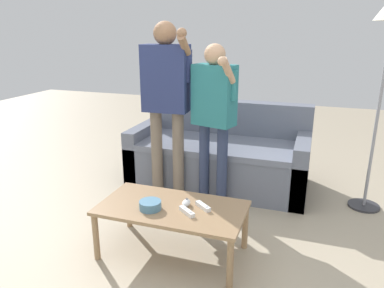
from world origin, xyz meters
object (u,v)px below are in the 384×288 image
at_px(coffee_table, 172,212).
at_px(player_center, 214,108).
at_px(game_remote_nunchuk, 186,203).
at_px(snack_bowl, 150,205).
at_px(game_remote_wand_far, 187,212).
at_px(couch, 220,156).
at_px(player_left, 166,92).
at_px(game_remote_wand_near, 203,206).

distance_m(coffee_table, player_center, 1.06).
height_order(coffee_table, game_remote_nunchuk, game_remote_nunchuk).
height_order(coffee_table, snack_bowl, snack_bowl).
xyz_separation_m(coffee_table, game_remote_wand_far, (0.14, -0.07, 0.06)).
xyz_separation_m(coffee_table, player_center, (0.05, 0.88, 0.59)).
xyz_separation_m(couch, player_left, (-0.38, -0.52, 0.74)).
height_order(coffee_table, player_center, player_center).
distance_m(game_remote_nunchuk, game_remote_wand_near, 0.12).
xyz_separation_m(snack_bowl, player_center, (0.18, 0.97, 0.51)).
relative_size(couch, snack_bowl, 11.69).
distance_m(player_left, game_remote_wand_far, 1.26).
bearing_deg(game_remote_wand_near, game_remote_wand_far, -126.22).
height_order(game_remote_nunchuk, player_left, player_left).
height_order(coffee_table, player_left, player_left).
relative_size(couch, game_remote_wand_near, 13.19).
relative_size(player_left, game_remote_wand_near, 12.05).
xyz_separation_m(couch, snack_bowl, (-0.12, -1.48, 0.12)).
xyz_separation_m(coffee_table, game_remote_nunchuk, (0.09, 0.04, 0.07)).
height_order(snack_bowl, player_center, player_center).
distance_m(snack_bowl, game_remote_wand_near, 0.37).
distance_m(coffee_table, game_remote_wand_far, 0.16).
xyz_separation_m(player_center, game_remote_wand_far, (0.08, -0.95, -0.53)).
xyz_separation_m(snack_bowl, game_remote_nunchuk, (0.22, 0.12, -0.01)).
xyz_separation_m(couch, game_remote_nunchuk, (0.11, -1.36, 0.11)).
distance_m(couch, game_remote_wand_far, 1.47).
bearing_deg(game_remote_wand_far, couch, 95.81).
height_order(player_center, game_remote_wand_far, player_center).
relative_size(coffee_table, game_remote_nunchuk, 11.80).
bearing_deg(game_remote_wand_near, coffee_table, -168.63).
xyz_separation_m(coffee_table, game_remote_wand_near, (0.22, 0.04, 0.06)).
relative_size(game_remote_nunchuk, game_remote_wand_near, 0.64).
xyz_separation_m(coffee_table, player_left, (-0.40, 0.87, 0.70)).
bearing_deg(coffee_table, game_remote_wand_near, 11.37).
xyz_separation_m(game_remote_nunchuk, game_remote_wand_near, (0.12, 0.01, -0.01)).
distance_m(couch, game_remote_wand_near, 1.38).
bearing_deg(snack_bowl, coffee_table, 34.09).
distance_m(player_center, game_remote_wand_far, 1.09).
height_order(snack_bowl, player_left, player_left).
bearing_deg(game_remote_nunchuk, player_left, 120.39).
xyz_separation_m(couch, game_remote_wand_near, (0.23, -1.35, 0.10)).
bearing_deg(couch, game_remote_wand_far, -84.19).
bearing_deg(player_left, game_remote_wand_far, -60.49).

